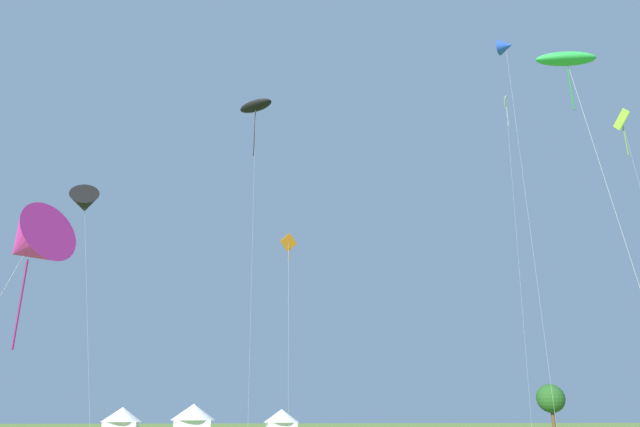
% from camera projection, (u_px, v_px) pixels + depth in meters
% --- Properties ---
extents(kite_lime_diamond, '(1.32, 2.93, 28.64)m').
position_uv_depth(kite_lime_diamond, '(623.00, 124.00, 53.06)').
color(kite_lime_diamond, '#99DB2D').
rests_on(kite_lime_diamond, ground).
extents(kite_black_parafoil, '(3.74, 3.52, 31.01)m').
position_uv_depth(kite_black_parafoil, '(256.00, 106.00, 56.90)').
color(kite_black_parafoil, black).
rests_on(kite_black_parafoil, ground).
extents(kite_magenta_delta, '(4.15, 4.17, 10.23)m').
position_uv_depth(kite_magenta_delta, '(30.00, 243.00, 24.48)').
color(kite_magenta_delta, '#E02DA3').
rests_on(kite_magenta_delta, ground).
extents(kite_white_diamond, '(2.51, 1.64, 37.72)m').
position_uv_depth(kite_white_diamond, '(507.00, 117.00, 68.03)').
color(kite_white_diamond, white).
rests_on(kite_white_diamond, ground).
extents(kite_orange_diamond, '(1.69, 2.36, 18.12)m').
position_uv_depth(kite_orange_diamond, '(289.00, 247.00, 54.56)').
color(kite_orange_diamond, orange).
rests_on(kite_orange_diamond, ground).
extents(kite_blue_delta, '(2.17, 3.42, 37.47)m').
position_uv_depth(kite_blue_delta, '(506.00, 47.00, 58.02)').
color(kite_blue_delta, blue).
rests_on(kite_blue_delta, ground).
extents(kite_black_delta, '(3.64, 2.66, 17.33)m').
position_uv_depth(kite_black_delta, '(84.00, 203.00, 41.23)').
color(kite_black_delta, black).
rests_on(kite_black_delta, ground).
extents(kite_green_parafoil, '(3.27, 1.69, 17.16)m').
position_uv_depth(kite_green_parafoil, '(566.00, 59.00, 25.89)').
color(kite_green_parafoil, green).
rests_on(kite_green_parafoil, ground).
extents(festival_tent_right, '(4.23, 4.23, 2.75)m').
position_uv_depth(festival_tent_right, '(122.00, 419.00, 61.66)').
color(festival_tent_right, white).
rests_on(festival_tent_right, ground).
extents(festival_tent_left, '(4.79, 4.79, 3.11)m').
position_uv_depth(festival_tent_left, '(193.00, 417.00, 62.92)').
color(festival_tent_left, white).
rests_on(festival_tent_left, ground).
extents(festival_tent_center, '(3.98, 3.98, 2.59)m').
position_uv_depth(festival_tent_center, '(282.00, 420.00, 64.37)').
color(festival_tent_center, white).
rests_on(festival_tent_center, ground).
extents(tree_distant_left, '(3.35, 3.35, 5.57)m').
position_uv_depth(tree_distant_left, '(551.00, 399.00, 70.39)').
color(tree_distant_left, brown).
rests_on(tree_distant_left, ground).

